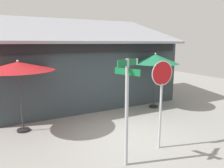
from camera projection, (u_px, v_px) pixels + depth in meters
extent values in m
cube|color=gray|center=(126.00, 135.00, 7.60)|extent=(28.00, 28.00, 0.10)
cube|color=#333D42|center=(83.00, 71.00, 11.76)|extent=(8.96, 4.68, 3.35)
cube|color=#999EA8|center=(83.00, 29.00, 11.20)|extent=(9.46, 5.22, 1.54)
cube|color=black|center=(100.00, 47.00, 9.42)|extent=(8.36, 0.16, 0.44)
cylinder|color=#A8AAB2|center=(127.00, 114.00, 5.39)|extent=(0.09, 0.09, 2.82)
cube|color=#116B38|center=(127.00, 63.00, 5.14)|extent=(0.71, 0.32, 0.16)
cube|color=#116B38|center=(127.00, 72.00, 5.19)|extent=(0.32, 0.71, 0.16)
cube|color=white|center=(137.00, 62.00, 5.45)|extent=(0.07, 0.05, 0.16)
cylinder|color=#A8AAB2|center=(160.00, 117.00, 6.39)|extent=(0.07, 0.07, 2.03)
cylinder|color=white|center=(162.00, 73.00, 6.14)|extent=(0.73, 0.04, 0.73)
cylinder|color=red|center=(162.00, 73.00, 6.14)|extent=(0.68, 0.05, 0.68)
cylinder|color=black|center=(23.00, 130.00, 7.82)|extent=(0.44, 0.44, 0.08)
cylinder|color=#333335|center=(21.00, 101.00, 7.61)|extent=(0.05, 0.05, 2.30)
cone|color=#B21E23|center=(18.00, 66.00, 7.37)|extent=(2.51, 2.51, 0.30)
sphere|color=silver|center=(17.00, 61.00, 7.33)|extent=(0.08, 0.08, 0.08)
cylinder|color=black|center=(154.00, 106.00, 10.71)|extent=(0.44, 0.44, 0.08)
cylinder|color=#333335|center=(154.00, 85.00, 10.50)|extent=(0.05, 0.05, 2.25)
cone|color=#1E724C|center=(155.00, 59.00, 10.25)|extent=(2.27, 2.27, 0.45)
sphere|color=silver|center=(156.00, 54.00, 10.21)|extent=(0.08, 0.08, 0.08)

